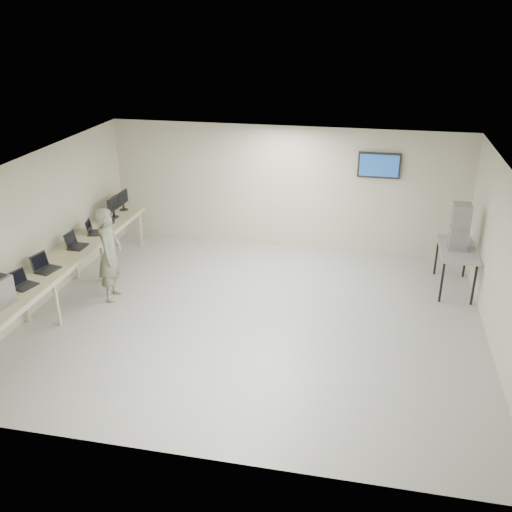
# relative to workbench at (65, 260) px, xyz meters

# --- Properties ---
(room) EXTENTS (8.01, 7.01, 2.81)m
(room) POSITION_rel_workbench_xyz_m (3.62, 0.06, 0.58)
(room) COLOR #A8A79C
(room) RESTS_ON ground
(workbench) EXTENTS (0.76, 6.00, 0.90)m
(workbench) POSITION_rel_workbench_xyz_m (0.00, 0.00, 0.00)
(workbench) COLOR beige
(workbench) RESTS_ON ground
(laptop_0) EXTENTS (0.38, 0.42, 0.29)m
(laptop_0) POSITION_rel_workbench_xyz_m (-0.05, -1.26, 0.15)
(laptop_0) COLOR black
(laptop_0) RESTS_ON workbench
(laptop_1) EXTENTS (0.40, 0.44, 0.31)m
(laptop_1) POSITION_rel_workbench_xyz_m (-0.03, -0.61, 0.15)
(laptop_1) COLOR black
(laptop_1) RESTS_ON workbench
(laptop_2) EXTENTS (0.32, 0.39, 0.30)m
(laptop_2) POSITION_rel_workbench_xyz_m (-0.02, 0.47, 0.15)
(laptop_2) COLOR black
(laptop_2) RESTS_ON workbench
(laptop_3) EXTENTS (0.36, 0.40, 0.27)m
(laptop_3) POSITION_rel_workbench_xyz_m (-0.03, 1.22, 0.14)
(laptop_3) COLOR black
(laptop_3) RESTS_ON workbench
(laptop_4) EXTENTS (0.38, 0.40, 0.27)m
(laptop_4) POSITION_rel_workbench_xyz_m (-0.07, 1.95, 0.14)
(laptop_4) COLOR black
(laptop_4) RESTS_ON workbench
(monitor_near) EXTENTS (0.21, 0.46, 0.46)m
(monitor_near) POSITION_rel_workbench_xyz_m (-0.01, 2.21, 0.35)
(monitor_near) COLOR black
(monitor_near) RESTS_ON workbench
(monitor_far) EXTENTS (0.20, 0.44, 0.44)m
(monitor_far) POSITION_rel_workbench_xyz_m (-0.01, 2.71, 0.34)
(monitor_far) COLOR black
(monitor_far) RESTS_ON workbench
(soldier) EXTENTS (0.54, 0.73, 1.81)m
(soldier) POSITION_rel_workbench_xyz_m (0.79, 0.27, 0.08)
(soldier) COLOR slate
(soldier) RESTS_ON ground
(side_table) EXTENTS (0.67, 1.45, 0.87)m
(side_table) POSITION_rel_workbench_xyz_m (7.19, 2.00, -0.03)
(side_table) COLOR gray
(side_table) RESTS_ON ground
(storage_bins) EXTENTS (0.34, 0.37, 0.89)m
(storage_bins) POSITION_rel_workbench_xyz_m (7.17, 2.00, 0.48)
(storage_bins) COLOR gray
(storage_bins) RESTS_ON side_table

